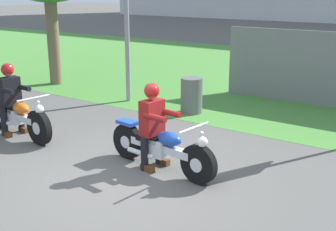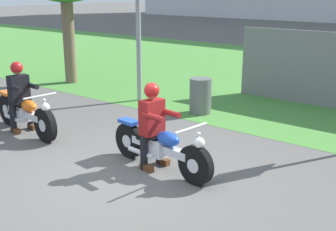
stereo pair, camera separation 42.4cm
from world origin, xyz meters
name	(u,v)px [view 2 (the right image)]	position (x,y,z in m)	size (l,w,h in m)	color
ground	(117,180)	(0.00, 0.00, 0.00)	(120.00, 120.00, 0.00)	#565451
grass_verge	(328,81)	(0.00, 9.13, 0.00)	(60.00, 12.00, 0.01)	#478438
motorcycle_lead	(160,147)	(0.27, 0.70, 0.38)	(2.10, 0.66, 0.86)	black
rider_lead	(153,119)	(0.11, 0.72, 0.80)	(0.58, 0.50, 1.38)	black
motorcycle_follow	(25,114)	(-2.98, 0.45, 0.40)	(2.17, 0.66, 0.88)	black
rider_follow	(19,91)	(-3.15, 0.48, 0.82)	(0.58, 0.50, 1.41)	black
trash_can	(200,96)	(-1.08, 3.78, 0.41)	(0.50, 0.50, 0.82)	#595E5B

